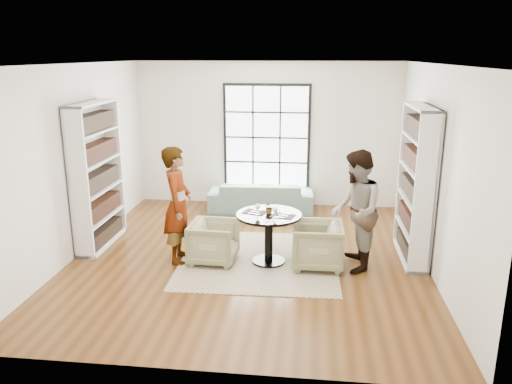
# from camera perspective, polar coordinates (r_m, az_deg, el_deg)

# --- Properties ---
(ground) EXTENTS (6.00, 6.00, 0.00)m
(ground) POSITION_cam_1_polar(r_m,az_deg,el_deg) (8.05, -0.83, -7.45)
(ground) COLOR #5C3715
(room_shell) EXTENTS (6.00, 6.01, 6.00)m
(room_shell) POSITION_cam_1_polar(r_m,az_deg,el_deg) (8.17, -0.38, 2.19)
(room_shell) COLOR silver
(room_shell) RESTS_ON ground
(rug) EXTENTS (2.50, 2.50, 0.01)m
(rug) POSITION_cam_1_polar(r_m,az_deg,el_deg) (7.94, 0.33, -7.73)
(rug) COLOR #BCAB8D
(rug) RESTS_ON ground
(pedestal_table) EXTENTS (1.00, 1.00, 0.79)m
(pedestal_table) POSITION_cam_1_polar(r_m,az_deg,el_deg) (7.65, 1.47, -4.08)
(pedestal_table) COLOR black
(pedestal_table) RESTS_ON ground
(sofa) EXTENTS (2.16, 0.94, 0.62)m
(sofa) POSITION_cam_1_polar(r_m,az_deg,el_deg) (10.25, 0.56, -0.50)
(sofa) COLOR slate
(sofa) RESTS_ON ground
(armchair_left) EXTENTS (0.75, 0.73, 0.65)m
(armchair_left) POSITION_cam_1_polar(r_m,az_deg,el_deg) (7.79, -4.83, -5.70)
(armchair_left) COLOR tan
(armchair_left) RESTS_ON ground
(armchair_right) EXTENTS (0.77, 0.75, 0.69)m
(armchair_right) POSITION_cam_1_polar(r_m,az_deg,el_deg) (7.64, 6.98, -6.04)
(armchair_right) COLOR #BFB588
(armchair_right) RESTS_ON ground
(person_left) EXTENTS (0.49, 0.70, 1.81)m
(person_left) POSITION_cam_1_polar(r_m,az_deg,el_deg) (7.73, -8.93, -1.47)
(person_left) COLOR gray
(person_left) RESTS_ON ground
(person_right) EXTENTS (0.71, 0.90, 1.81)m
(person_right) POSITION_cam_1_polar(r_m,az_deg,el_deg) (7.49, 11.34, -2.16)
(person_right) COLOR gray
(person_right) RESTS_ON ground
(placemat_left) EXTENTS (0.40, 0.35, 0.01)m
(placemat_left) POSITION_cam_1_polar(r_m,az_deg,el_deg) (7.65, -0.12, -2.31)
(placemat_left) COLOR #282623
(placemat_left) RESTS_ON pedestal_table
(placemat_right) EXTENTS (0.40, 0.35, 0.01)m
(placemat_right) POSITION_cam_1_polar(r_m,az_deg,el_deg) (7.49, 3.10, -2.74)
(placemat_right) COLOR #282623
(placemat_right) RESTS_ON pedestal_table
(cutlery_left) EXTENTS (0.20, 0.25, 0.01)m
(cutlery_left) POSITION_cam_1_polar(r_m,az_deg,el_deg) (7.65, -0.12, -2.26)
(cutlery_left) COLOR silver
(cutlery_left) RESTS_ON placemat_left
(cutlery_right) EXTENTS (0.20, 0.25, 0.01)m
(cutlery_right) POSITION_cam_1_polar(r_m,az_deg,el_deg) (7.49, 3.10, -2.68)
(cutlery_right) COLOR silver
(cutlery_right) RESTS_ON placemat_right
(wine_glass_left) EXTENTS (0.08, 0.08, 0.17)m
(wine_glass_left) POSITION_cam_1_polar(r_m,az_deg,el_deg) (7.50, 0.19, -1.72)
(wine_glass_left) COLOR silver
(wine_glass_left) RESTS_ON pedestal_table
(wine_glass_right) EXTENTS (0.08, 0.08, 0.17)m
(wine_glass_right) POSITION_cam_1_polar(r_m,az_deg,el_deg) (7.37, 2.21, -2.05)
(wine_glass_right) COLOR silver
(wine_glass_right) RESTS_ON pedestal_table
(flower_centerpiece) EXTENTS (0.19, 0.17, 0.19)m
(flower_centerpiece) POSITION_cam_1_polar(r_m,az_deg,el_deg) (7.59, 1.56, -1.74)
(flower_centerpiece) COLOR gray
(flower_centerpiece) RESTS_ON pedestal_table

